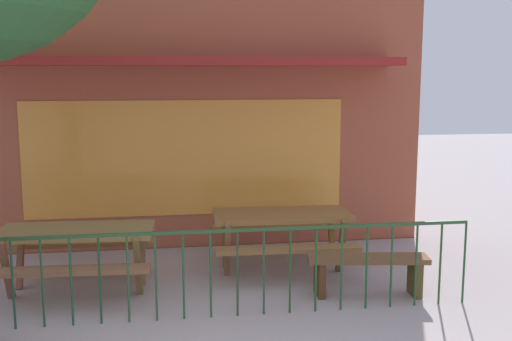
% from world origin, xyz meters
% --- Properties ---
extents(pub_storefront, '(7.17, 1.27, 4.77)m').
position_xyz_m(pub_storefront, '(0.00, 4.99, 2.38)').
color(pub_storefront, brown).
rests_on(pub_storefront, ground).
extents(patio_fence_front, '(6.05, 0.04, 0.97)m').
position_xyz_m(patio_fence_front, '(0.00, 2.03, 0.66)').
color(patio_fence_front, '#2A4926').
rests_on(patio_fence_front, ground).
extents(picnic_table_left, '(1.87, 1.46, 0.79)m').
position_xyz_m(picnic_table_left, '(-1.37, 3.05, 0.61)').
color(picnic_table_left, olive).
rests_on(picnic_table_left, ground).
extents(picnic_table_right, '(1.85, 1.43, 0.79)m').
position_xyz_m(picnic_table_right, '(1.20, 3.51, 0.61)').
color(picnic_table_right, brown).
rests_on(picnic_table_right, ground).
extents(patio_bench, '(1.43, 0.52, 0.48)m').
position_xyz_m(patio_bench, '(2.01, 2.41, 0.35)').
color(patio_bench, brown).
rests_on(patio_bench, ground).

